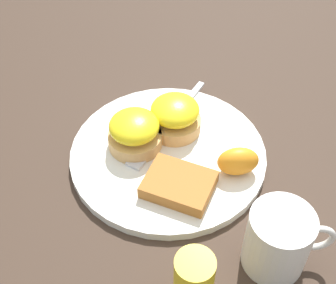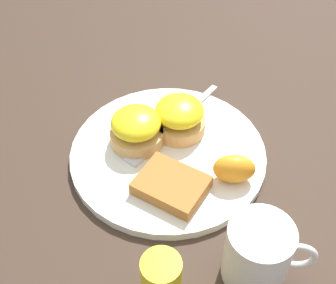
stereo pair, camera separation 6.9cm
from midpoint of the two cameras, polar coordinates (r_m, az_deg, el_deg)
name	(u,v)px [view 2 (the right image)]	position (r m, az deg, el deg)	size (l,w,h in m)	color
ground_plane	(168,157)	(0.72, 2.76, -2.02)	(1.10, 1.10, 0.00)	#38281E
plate	(168,154)	(0.71, 2.78, -1.65)	(0.30, 0.30, 0.01)	silver
sandwich_benedict_left	(179,117)	(0.72, 4.15, 2.94)	(0.08, 0.08, 0.06)	tan
sandwich_benedict_right	(136,129)	(0.70, -1.07, 1.49)	(0.08, 0.08, 0.06)	tan
hashbrown_patty	(171,185)	(0.65, 3.45, -5.46)	(0.09, 0.07, 0.02)	#A2632A
orange_wedge	(234,169)	(0.67, 11.03, -3.38)	(0.06, 0.04, 0.04)	orange
fork	(170,127)	(0.74, 2.87, 1.66)	(0.13, 0.20, 0.00)	silver
cup	(258,253)	(0.58, 14.42, -13.23)	(0.11, 0.08, 0.09)	silver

